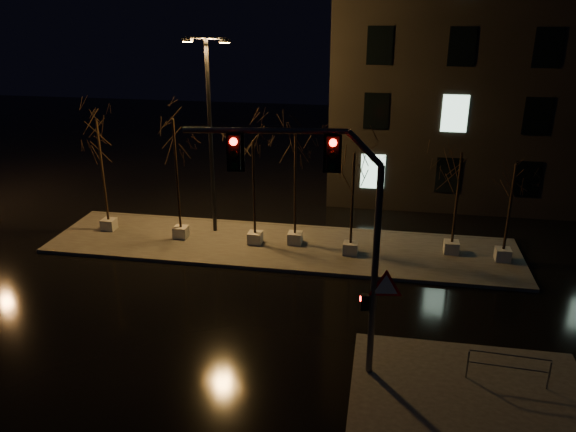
# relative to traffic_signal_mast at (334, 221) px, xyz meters

# --- Properties ---
(ground) EXTENTS (90.00, 90.00, 0.00)m
(ground) POSITION_rel_traffic_signal_mast_xyz_m (-3.28, 3.20, -5.15)
(ground) COLOR black
(ground) RESTS_ON ground
(median) EXTENTS (22.00, 5.00, 0.15)m
(median) POSITION_rel_traffic_signal_mast_xyz_m (-3.28, 9.20, -5.08)
(median) COLOR #403E39
(median) RESTS_ON ground
(sidewalk_corner) EXTENTS (7.00, 5.00, 0.15)m
(sidewalk_corner) POSITION_rel_traffic_signal_mast_xyz_m (4.22, -0.30, -5.08)
(sidewalk_corner) COLOR #403E39
(sidewalk_corner) RESTS_ON ground
(building) EXTENTS (25.00, 12.00, 15.00)m
(building) POSITION_rel_traffic_signal_mast_xyz_m (10.72, 21.20, 2.35)
(building) COLOR black
(building) RESTS_ON ground
(tree_0) EXTENTS (1.80, 1.80, 5.71)m
(tree_0) POSITION_rel_traffic_signal_mast_xyz_m (-12.12, 9.53, -0.67)
(tree_0) COLOR #B8B6AB
(tree_0) RESTS_ON median
(tree_1) EXTENTS (1.80, 1.80, 5.95)m
(tree_1) POSITION_rel_traffic_signal_mast_xyz_m (-8.20, 9.20, -0.49)
(tree_1) COLOR #B8B6AB
(tree_1) RESTS_ON median
(tree_2) EXTENTS (1.80, 1.80, 5.10)m
(tree_2) POSITION_rel_traffic_signal_mast_xyz_m (-4.50, 9.14, -1.13)
(tree_2) COLOR #B8B6AB
(tree_2) RESTS_ON median
(tree_3) EXTENTS (1.80, 1.80, 5.44)m
(tree_3) POSITION_rel_traffic_signal_mast_xyz_m (-2.63, 9.43, -0.87)
(tree_3) COLOR #B8B6AB
(tree_3) RESTS_ON median
(tree_4) EXTENTS (1.80, 1.80, 4.83)m
(tree_4) POSITION_rel_traffic_signal_mast_xyz_m (0.03, 8.74, -1.33)
(tree_4) COLOR #B8B6AB
(tree_4) RESTS_ON median
(tree_5) EXTENTS (1.80, 1.80, 4.83)m
(tree_5) POSITION_rel_traffic_signal_mast_xyz_m (4.56, 9.64, -1.33)
(tree_5) COLOR #B8B6AB
(tree_5) RESTS_ON median
(tree_6) EXTENTS (1.80, 1.80, 4.52)m
(tree_6) POSITION_rel_traffic_signal_mast_xyz_m (6.72, 9.23, -1.57)
(tree_6) COLOR #B8B6AB
(tree_6) RESTS_ON median
(traffic_signal_mast) EXTENTS (6.20, 0.85, 7.61)m
(traffic_signal_mast) POSITION_rel_traffic_signal_mast_xyz_m (0.00, 0.00, 0.00)
(traffic_signal_mast) COLOR #54565B
(traffic_signal_mast) RESTS_ON sidewalk_corner
(streetlight_main) EXTENTS (2.32, 0.63, 9.26)m
(streetlight_main) POSITION_rel_traffic_signal_mast_xyz_m (-6.83, 10.33, 0.34)
(streetlight_main) COLOR black
(streetlight_main) RESTS_ON median
(guard_rail_a) EXTENTS (2.35, 0.20, 1.01)m
(guard_rail_a) POSITION_rel_traffic_signal_mast_xyz_m (5.31, 0.26, -4.34)
(guard_rail_a) COLOR #54565B
(guard_rail_a) RESTS_ON sidewalk_corner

